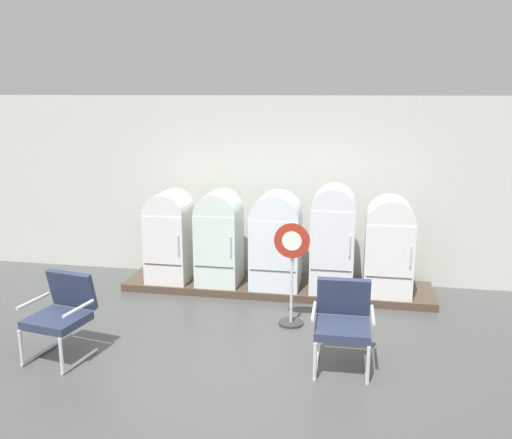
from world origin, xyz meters
name	(u,v)px	position (x,y,z in m)	size (l,w,h in m)	color
ground	(232,399)	(0.00, 0.00, -0.03)	(12.00, 10.00, 0.05)	#454645
back_wall	(283,188)	(0.00, 3.66, 1.44)	(11.76, 0.12, 2.85)	silver
display_plinth	(277,287)	(0.00, 3.02, 0.06)	(4.56, 0.95, 0.11)	#4B3C2E
refrigerator_0	(170,234)	(-1.62, 2.93, 0.83)	(0.61, 0.71, 1.36)	white
refrigerator_1	(219,235)	(-0.85, 2.91, 0.84)	(0.62, 0.67, 1.39)	silver
refrigerator_2	(276,238)	(0.00, 2.90, 0.84)	(0.71, 0.65, 1.40)	white
refrigerator_3	(333,235)	(0.82, 2.90, 0.92)	(0.61, 0.65, 1.52)	white
refrigerator_4	(389,244)	(1.60, 2.90, 0.84)	(0.66, 0.65, 1.39)	white
armchair_left	(62,311)	(-2.06, 0.52, 0.54)	(0.73, 0.75, 0.94)	silver
armchair_right	(343,319)	(1.03, 0.85, 0.54)	(0.66, 0.67, 0.94)	silver
sign_stand	(292,277)	(0.36, 1.82, 0.64)	(0.45, 0.32, 1.34)	#2D2D30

